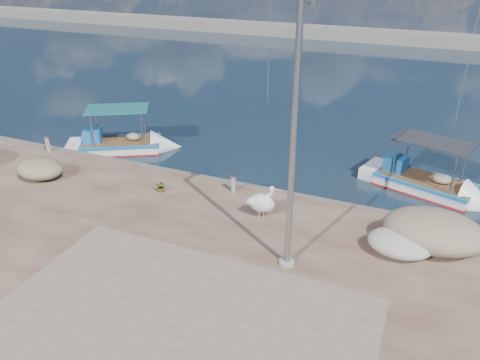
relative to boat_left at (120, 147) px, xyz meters
name	(u,v)px	position (x,y,z in m)	size (l,w,h in m)	color
ground	(188,274)	(7.35, -6.88, -0.19)	(1400.00, 1400.00, 0.00)	#162635
quay_patch	(162,344)	(8.35, -9.88, 0.32)	(9.00, 7.00, 0.01)	gray
breakwater	(384,36)	(7.35, 33.12, 0.42)	(120.00, 2.20, 7.50)	gray
boat_left	(120,147)	(0.00, 0.00, 0.00)	(5.10, 3.83, 2.38)	white
boat_right	(423,185)	(13.20, 1.35, 0.00)	(5.25, 3.05, 2.40)	white
pelican	(262,203)	(8.46, -3.82, 0.85)	(1.19, 0.81, 1.14)	tan
lamp_post	(293,156)	(10.00, -5.92, 3.61)	(0.44, 0.96, 7.00)	gray
bollard_near	(233,183)	(6.88, -2.57, 0.68)	(0.22, 0.22, 0.67)	gray
bollard_far	(48,143)	(-2.05, -2.28, 0.71)	(0.24, 0.24, 0.72)	gray
potted_plant	(161,186)	(4.48, -3.59, 0.53)	(0.39, 0.34, 0.43)	#33722D
net_pile_d	(400,243)	(12.83, -4.19, 0.66)	(1.84, 1.38, 0.69)	#B7B3A9
net_pile_c	(434,231)	(13.67, -3.50, 0.88)	(2.90, 2.07, 1.14)	tan
net_pile_b	(40,169)	(-0.42, -4.40, 0.68)	(1.87, 1.45, 0.73)	tan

